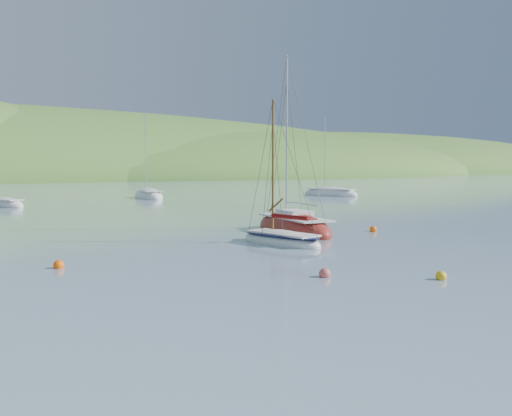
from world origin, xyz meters
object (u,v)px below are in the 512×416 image
sloop_red (293,229)px  distant_sloop_a (3,205)px  distant_sloop_d (331,194)px  daysailer_white (281,240)px  distant_sloop_b (149,197)px

sloop_red → distant_sloop_a: size_ratio=1.37×
distant_sloop_a → distant_sloop_d: size_ratio=0.77×
sloop_red → distant_sloop_a: (-11.47, 33.54, -0.06)m
daysailer_white → sloop_red: (3.66, 3.80, 0.03)m
daysailer_white → distant_sloop_b: distant_sloop_b is taller
daysailer_white → distant_sloop_a: 38.14m
distant_sloop_b → distant_sloop_d: size_ratio=1.04×
distant_sloop_a → distant_sloop_d: distant_sloop_d is taller
distant_sloop_d → sloop_red: bearing=-154.2°
sloop_red → distant_sloop_b: size_ratio=1.02×
distant_sloop_a → distant_sloop_b: bearing=-4.5°
distant_sloop_b → distant_sloop_d: distant_sloop_b is taller
daysailer_white → distant_sloop_d: (32.75, 34.32, -0.01)m
sloop_red → distant_sloop_b: (6.41, 39.07, -0.03)m
daysailer_white → distant_sloop_d: distant_sloop_d is taller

